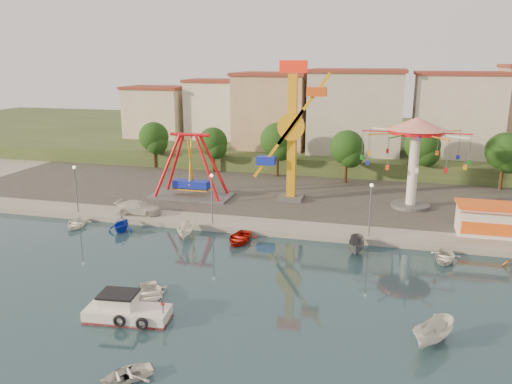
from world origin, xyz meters
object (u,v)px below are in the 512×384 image
(pirate_ship_ride, at_px, (191,167))
(cabin_motorboat, at_px, (126,312))
(kamikaze_tower, at_px, (294,136))
(rowboat_a, at_px, (150,294))
(wave_swinger, at_px, (415,142))
(van, at_px, (139,207))
(skiff, at_px, (434,333))

(pirate_ship_ride, height_order, cabin_motorboat, pirate_ship_ride)
(cabin_motorboat, bearing_deg, kamikaze_tower, 72.29)
(kamikaze_tower, height_order, cabin_motorboat, kamikaze_tower)
(kamikaze_tower, xyz_separation_m, rowboat_a, (-5.71, -27.03, -8.09))
(pirate_ship_ride, relative_size, rowboat_a, 2.44)
(wave_swinger, bearing_deg, kamikaze_tower, -177.74)
(rowboat_a, bearing_deg, wave_swinger, 22.42)
(pirate_ship_ride, bearing_deg, van, -110.74)
(skiff, bearing_deg, pirate_ship_ride, 168.56)
(rowboat_a, relative_size, skiff, 1.03)
(skiff, bearing_deg, rowboat_a, -149.70)
(pirate_ship_ride, distance_m, skiff, 37.68)
(van, bearing_deg, wave_swinger, -74.81)
(van, bearing_deg, skiff, -126.03)
(cabin_motorboat, xyz_separation_m, skiff, (20.04, 1.97, 0.24))
(skiff, bearing_deg, cabin_motorboat, -140.87)
(pirate_ship_ride, distance_m, van, 9.14)
(cabin_motorboat, bearing_deg, rowboat_a, 77.88)
(wave_swinger, height_order, cabin_motorboat, wave_swinger)
(cabin_motorboat, bearing_deg, pirate_ship_ride, 96.46)
(wave_swinger, distance_m, cabin_motorboat, 37.23)
(rowboat_a, distance_m, skiff, 19.77)
(kamikaze_tower, height_order, van, kamikaze_tower)
(skiff, distance_m, van, 34.88)
(kamikaze_tower, distance_m, cabin_motorboat, 31.73)
(rowboat_a, bearing_deg, van, 87.16)
(kamikaze_tower, bearing_deg, van, -148.10)
(pirate_ship_ride, relative_size, cabin_motorboat, 1.69)
(cabin_motorboat, distance_m, van, 22.56)
(rowboat_a, height_order, skiff, skiff)
(rowboat_a, height_order, van, van)
(kamikaze_tower, bearing_deg, wave_swinger, 2.26)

